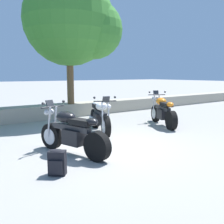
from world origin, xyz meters
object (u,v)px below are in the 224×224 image
motorcycle_orange_far_right (163,112)px  leafy_tree_mid_right (74,22)px  motorcycle_white_centre (100,117)px  motorcycle_black_near_left (72,133)px  rider_backpack (57,162)px

motorcycle_orange_far_right → leafy_tree_mid_right: bearing=116.6°
motorcycle_orange_far_right → leafy_tree_mid_right: leafy_tree_mid_right is taller
motorcycle_orange_far_right → motorcycle_white_centre: bearing=170.8°
motorcycle_black_near_left → motorcycle_white_centre: bearing=41.2°
motorcycle_orange_far_right → rider_backpack: motorcycle_orange_far_right is taller
motorcycle_orange_far_right → rider_backpack: bearing=-157.3°
motorcycle_black_near_left → rider_backpack: bearing=-129.1°
motorcycle_black_near_left → leafy_tree_mid_right: leafy_tree_mid_right is taller
motorcycle_white_centre → leafy_tree_mid_right: 4.50m
motorcycle_orange_far_right → motorcycle_black_near_left: bearing=-164.9°
motorcycle_orange_far_right → leafy_tree_mid_right: (-1.67, 3.33, 3.34)m
rider_backpack → motorcycle_black_near_left: bearing=50.9°
motorcycle_white_centre → rider_backpack: motorcycle_white_centre is taller
motorcycle_white_centre → rider_backpack: (-2.42, -2.38, -0.24)m
motorcycle_black_near_left → motorcycle_white_centre: 2.24m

